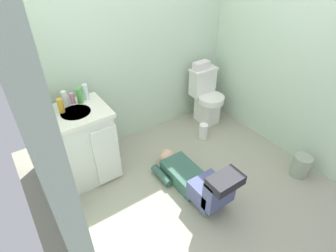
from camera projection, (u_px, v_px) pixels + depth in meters
name	position (u px, v px, depth m)	size (l,w,h in m)	color
ground_plane	(185.00, 177.00, 3.02)	(3.04, 2.99, 0.04)	gray
wall_back	(132.00, 42.00, 3.00)	(2.70, 0.08, 2.40)	#B8CFB5
wall_left	(26.00, 126.00, 1.70)	(0.08, 1.99, 2.40)	#B8CFB5
wall_right	(286.00, 46.00, 2.91)	(0.08, 1.99, 2.40)	#B8CFB5
toilet	(206.00, 97.00, 3.69)	(0.36, 0.46, 0.75)	white
vanity_cabinet	(83.00, 144.00, 2.79)	(0.60, 0.53, 0.82)	silver
faucet	(69.00, 100.00, 2.62)	(0.02, 0.02, 0.10)	silver
person_plumber	(196.00, 180.00, 2.71)	(0.39, 1.06, 0.52)	#33594C
tissue_box	(201.00, 66.00, 3.48)	(0.22, 0.11, 0.10)	silver
soap_dispenser	(49.00, 106.00, 2.51)	(0.06, 0.06, 0.17)	green
bottle_amber	(61.00, 106.00, 2.50)	(0.05, 0.05, 0.14)	gold
bottle_white	(65.00, 99.00, 2.59)	(0.05, 0.05, 0.16)	silver
bottle_pink	(72.00, 98.00, 2.64)	(0.04, 0.04, 0.11)	pink
bottle_green	(80.00, 96.00, 2.64)	(0.06, 0.06, 0.16)	#52A04C
bottle_clear	(85.00, 92.00, 2.70)	(0.06, 0.06, 0.16)	silver
trash_can	(301.00, 166.00, 2.95)	(0.19, 0.19, 0.25)	gray
paper_towel_roll	(203.00, 131.00, 3.49)	(0.11, 0.11, 0.21)	white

